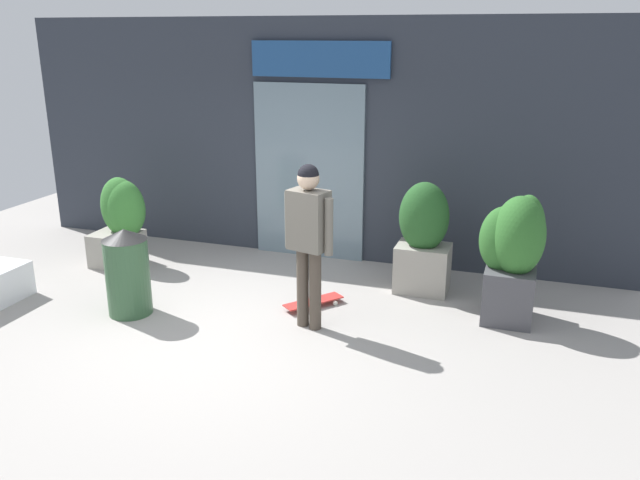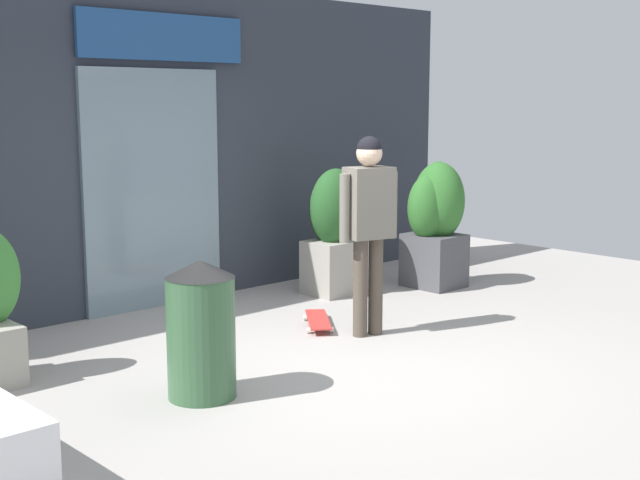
# 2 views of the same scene
# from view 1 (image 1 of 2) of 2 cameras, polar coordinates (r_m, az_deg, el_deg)

# --- Properties ---
(ground_plane) EXTENTS (12.00, 12.00, 0.00)m
(ground_plane) POSITION_cam_1_polar(r_m,az_deg,el_deg) (7.00, -8.51, -8.16)
(ground_plane) COLOR #9E9993
(building_facade) EXTENTS (8.65, 0.31, 3.24)m
(building_facade) POSITION_cam_1_polar(r_m,az_deg,el_deg) (9.02, -0.72, 8.71)
(building_facade) COLOR #2D333D
(building_facade) RESTS_ON ground_plane
(skateboarder) EXTENTS (0.57, 0.35, 1.78)m
(skateboarder) POSITION_cam_1_polar(r_m,az_deg,el_deg) (6.69, -1.01, 0.93)
(skateboarder) COLOR #4C4238
(skateboarder) RESTS_ON ground_plane
(skateboard) EXTENTS (0.60, 0.69, 0.08)m
(skateboard) POSITION_cam_1_polar(r_m,az_deg,el_deg) (7.55, -0.57, -5.44)
(skateboard) COLOR red
(skateboard) RESTS_ON ground_plane
(planter_box_left) EXTENTS (0.69, 0.61, 1.41)m
(planter_box_left) POSITION_cam_1_polar(r_m,az_deg,el_deg) (7.27, 16.70, -0.95)
(planter_box_left) COLOR #47474C
(planter_box_left) RESTS_ON ground_plane
(planter_box_right) EXTENTS (0.71, 0.58, 1.20)m
(planter_box_right) POSITION_cam_1_polar(r_m,az_deg,el_deg) (9.14, -17.05, 1.70)
(planter_box_right) COLOR gray
(planter_box_right) RESTS_ON ground_plane
(planter_box_mid) EXTENTS (0.64, 0.55, 1.37)m
(planter_box_mid) POSITION_cam_1_polar(r_m,az_deg,el_deg) (7.90, 9.14, 0.58)
(planter_box_mid) COLOR gray
(planter_box_mid) RESTS_ON ground_plane
(trash_bin) EXTENTS (0.50, 0.50, 0.99)m
(trash_bin) POSITION_cam_1_polar(r_m,az_deg,el_deg) (7.54, -16.57, -2.68)
(trash_bin) COLOR #335938
(trash_bin) RESTS_ON ground_plane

